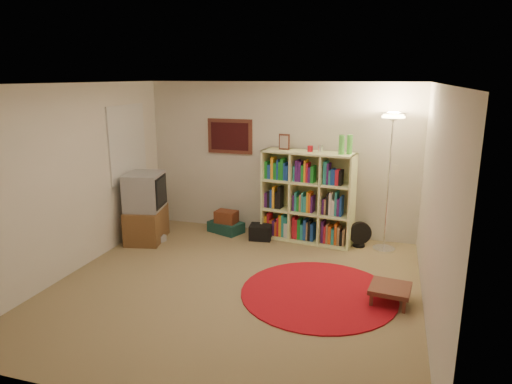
{
  "coord_description": "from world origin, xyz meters",
  "views": [
    {
      "loc": [
        1.78,
        -4.97,
        2.58
      ],
      "look_at": [
        0.1,
        0.6,
        1.1
      ],
      "focal_mm": 32.0,
      "sensor_mm": 36.0,
      "label": 1
    }
  ],
  "objects_px": {
    "side_table": "(390,289)",
    "floor_lamp": "(392,137)",
    "floor_fan": "(360,234)",
    "suitcase": "(226,227)",
    "tv_stand": "(146,208)",
    "bookshelf": "(306,198)"
  },
  "relations": [
    {
      "from": "side_table",
      "to": "floor_lamp",
      "type": "bearing_deg",
      "value": 93.7
    },
    {
      "from": "floor_fan",
      "to": "suitcase",
      "type": "height_order",
      "value": "floor_fan"
    },
    {
      "from": "suitcase",
      "to": "floor_fan",
      "type": "bearing_deg",
      "value": 20.07
    },
    {
      "from": "floor_fan",
      "to": "side_table",
      "type": "bearing_deg",
      "value": -93.26
    },
    {
      "from": "tv_stand",
      "to": "floor_lamp",
      "type": "bearing_deg",
      "value": -1.67
    },
    {
      "from": "bookshelf",
      "to": "side_table",
      "type": "relative_size",
      "value": 3.45
    },
    {
      "from": "tv_stand",
      "to": "side_table",
      "type": "height_order",
      "value": "tv_stand"
    },
    {
      "from": "floor_lamp",
      "to": "floor_fan",
      "type": "bearing_deg",
      "value": 175.46
    },
    {
      "from": "suitcase",
      "to": "side_table",
      "type": "bearing_deg",
      "value": -12.17
    },
    {
      "from": "tv_stand",
      "to": "side_table",
      "type": "distance_m",
      "value": 3.96
    },
    {
      "from": "floor_lamp",
      "to": "tv_stand",
      "type": "distance_m",
      "value": 3.93
    },
    {
      "from": "floor_fan",
      "to": "side_table",
      "type": "relative_size",
      "value": 0.8
    },
    {
      "from": "suitcase",
      "to": "floor_lamp",
      "type": "bearing_deg",
      "value": 19.59
    },
    {
      "from": "floor_lamp",
      "to": "side_table",
      "type": "xyz_separation_m",
      "value": [
        0.11,
        -1.72,
        -1.56
      ]
    },
    {
      "from": "suitcase",
      "to": "bookshelf",
      "type": "bearing_deg",
      "value": 21.65
    },
    {
      "from": "bookshelf",
      "to": "tv_stand",
      "type": "xyz_separation_m",
      "value": [
        -2.45,
        -0.74,
        -0.17
      ]
    },
    {
      "from": "side_table",
      "to": "bookshelf",
      "type": "bearing_deg",
      "value": 126.76
    },
    {
      "from": "tv_stand",
      "to": "side_table",
      "type": "xyz_separation_m",
      "value": [
        3.79,
        -1.06,
        -0.36
      ]
    },
    {
      "from": "side_table",
      "to": "tv_stand",
      "type": "bearing_deg",
      "value": 164.39
    },
    {
      "from": "floor_lamp",
      "to": "suitcase",
      "type": "xyz_separation_m",
      "value": [
        -2.6,
        0.08,
        -1.65
      ]
    },
    {
      "from": "side_table",
      "to": "floor_fan",
      "type": "bearing_deg",
      "value": 105.47
    },
    {
      "from": "suitcase",
      "to": "side_table",
      "type": "xyz_separation_m",
      "value": [
        2.71,
        -1.79,
        0.08
      ]
    }
  ]
}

